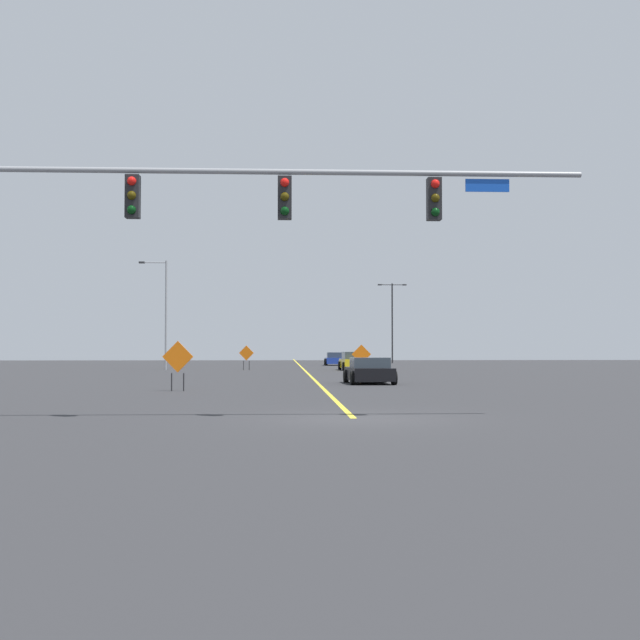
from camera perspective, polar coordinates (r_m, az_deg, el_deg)
ground at (r=20.48m, az=2.33°, el=-6.76°), size 183.67×183.67×0.00m
road_centre_stripe at (r=71.39m, az=-1.25°, el=-3.28°), size 0.16×102.04×0.01m
traffic_signal_assembly at (r=20.66m, az=-7.63°, el=7.31°), size 14.89×0.44×6.42m
street_lamp_far_right at (r=92.07m, az=4.97°, el=0.24°), size 3.18×0.24×8.80m
street_lamp_mid_left at (r=65.02m, az=-10.64°, el=0.72°), size 2.18×0.24×8.42m
construction_sign_median_far at (r=53.22m, az=2.85°, el=-2.46°), size 1.24×0.11×1.92m
construction_sign_right_lane at (r=33.62m, az=-9.71°, el=-2.67°), size 1.25×0.22×2.00m
construction_sign_left_lane at (r=64.09m, az=-5.06°, el=-2.36°), size 1.14×0.27×1.88m
car_blue_approaching at (r=80.56m, az=1.09°, el=-2.70°), size 2.18×3.95×1.25m
car_yellow_near at (r=63.40m, az=2.30°, el=-2.86°), size 2.11×4.05×1.40m
car_black_passing at (r=39.99m, az=3.40°, el=-3.54°), size 2.29×3.92×1.25m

